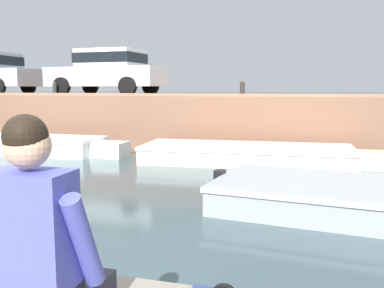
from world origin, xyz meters
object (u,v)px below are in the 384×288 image
Objects in this scene: mooring_bollard_west at (55,88)px; mooring_bollard_mid at (242,88)px; boat_moored_west_white at (35,145)px; boat_moored_central_cream at (256,154)px; person_seated_right at (39,246)px; car_left_inner_white at (109,70)px.

mooring_bollard_west and mooring_bollard_mid have the same top height.
mooring_bollard_west is (-0.53, 1.85, 1.64)m from boat_moored_west_white.
person_seated_right is (0.29, -9.14, 0.97)m from boat_moored_central_cream.
boat_moored_central_cream is at bearing -26.52° from car_left_inner_white.
boat_moored_west_white is at bearing -74.11° from mooring_bollard_west.
car_left_inner_white is 13.28m from person_seated_right.
boat_moored_west_white is at bearing -162.17° from mooring_bollard_mid.
mooring_bollard_mid is (5.74, 1.85, 1.64)m from boat_moored_west_white.
boat_moored_west_white is 6.25m from mooring_bollard_mid.
mooring_bollard_mid is 10.88m from person_seated_right.
mooring_bollard_west is at bearing 166.37° from boat_moored_central_cream.
mooring_bollard_west reaches higher than boat_moored_central_cream.
mooring_bollard_west is at bearing 180.00° from mooring_bollard_mid.
boat_moored_central_cream is 2.46m from mooring_bollard_mid.
person_seated_right reaches higher than boat_moored_central_cream.
boat_moored_central_cream is 14.33× the size of mooring_bollard_west.
boat_moored_central_cream is 1.58× the size of car_left_inner_white.
car_left_inner_white reaches higher than person_seated_right.
boat_moored_central_cream is 9.19m from person_seated_right.
mooring_bollard_west reaches higher than boat_moored_west_white.
boat_moored_central_cream is at bearing 91.83° from person_seated_right.
boat_moored_central_cream is 14.33× the size of mooring_bollard_mid.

